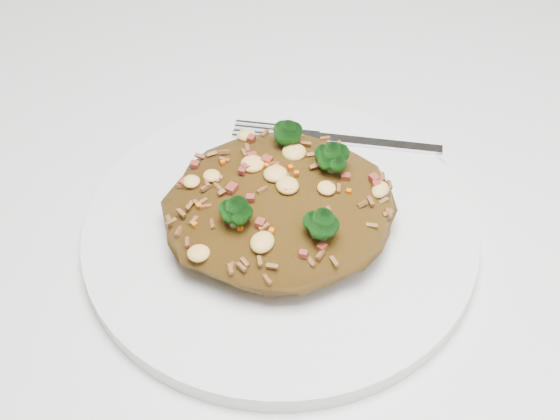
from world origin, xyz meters
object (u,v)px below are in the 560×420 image
(fried_rice, at_px, (281,199))
(fork, at_px, (347,140))
(dining_table, at_px, (229,294))
(plate, at_px, (280,231))

(fried_rice, height_order, fork, fried_rice)
(dining_table, bearing_deg, fork, 25.26)
(fork, bearing_deg, plate, -112.09)
(dining_table, xyz_separation_m, plate, (0.04, -0.03, 0.10))
(plate, height_order, fork, fork)
(dining_table, relative_size, fried_rice, 7.55)
(dining_table, height_order, fried_rice, fried_rice)
(fork, bearing_deg, dining_table, -134.63)
(dining_table, relative_size, fork, 7.63)
(plate, bearing_deg, fried_rice, 3.23)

